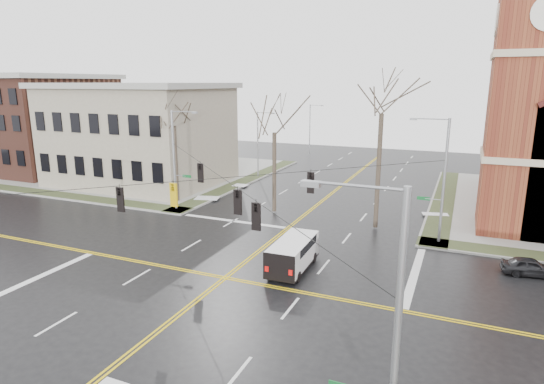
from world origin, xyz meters
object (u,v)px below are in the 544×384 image
at_px(signal_pole_se, 389,344).
at_px(streetlight_north_b, 311,127).
at_px(signal_pole_ne, 442,177).
at_px(signal_pole_nw, 175,157).
at_px(tree_nw_near, 274,127).
at_px(parked_car_a, 531,267).
at_px(tree_nw_far, 174,121).
at_px(tree_ne, 382,106).
at_px(cargo_van, 294,252).
at_px(streetlight_north_a, 259,142).

distance_m(signal_pole_se, streetlight_north_b, 63.43).
height_order(signal_pole_ne, signal_pole_nw, same).
distance_m(signal_pole_se, tree_nw_near, 29.50).
bearing_deg(signal_pole_ne, parked_car_a, -33.71).
bearing_deg(tree_nw_far, parked_car_a, -11.82).
bearing_deg(tree_nw_far, tree_nw_near, 1.41).
distance_m(signal_pole_nw, parked_car_a, 28.93).
bearing_deg(parked_car_a, signal_pole_ne, 48.89).
bearing_deg(signal_pole_nw, tree_ne, 5.30).
height_order(signal_pole_nw, cargo_van, signal_pole_nw).
distance_m(signal_pole_nw, tree_nw_far, 4.32).
bearing_deg(cargo_van, signal_pole_nw, 148.34).
bearing_deg(tree_nw_far, signal_pole_nw, -54.84).
distance_m(streetlight_north_a, streetlight_north_b, 20.00).
xyz_separation_m(signal_pole_ne, streetlight_north_b, (-21.97, 36.50, -0.48)).
xyz_separation_m(signal_pole_se, cargo_van, (-8.00, 14.50, -3.81)).
xyz_separation_m(signal_pole_se, streetlight_north_a, (-21.97, 39.50, -0.48)).
relative_size(signal_pole_ne, signal_pole_nw, 1.00).
height_order(signal_pole_ne, tree_nw_near, tree_nw_near).
relative_size(signal_pole_se, tree_ne, 0.66).
distance_m(tree_nw_far, tree_ne, 19.74).
height_order(signal_pole_nw, tree_nw_near, tree_nw_near).
relative_size(parked_car_a, tree_nw_near, 0.31).
xyz_separation_m(signal_pole_ne, streetlight_north_a, (-21.97, 16.50, -0.48)).
distance_m(signal_pole_se, streetlight_north_a, 45.20).
height_order(signal_pole_ne, cargo_van, signal_pole_ne).
relative_size(cargo_van, parked_car_a, 1.56).
bearing_deg(tree_nw_near, signal_pole_nw, -162.12).
relative_size(parked_car_a, tree_nw_far, 0.30).
bearing_deg(streetlight_north_b, parked_car_a, -55.53).
xyz_separation_m(parked_car_a, tree_nw_near, (-19.80, 6.55, 7.18)).
bearing_deg(tree_nw_far, tree_ne, -2.45).
height_order(parked_car_a, tree_nw_far, tree_nw_far).
distance_m(streetlight_north_b, tree_ne, 39.22).
bearing_deg(cargo_van, tree_nw_far, 144.63).
height_order(streetlight_north_a, streetlight_north_b, same).
xyz_separation_m(signal_pole_nw, cargo_van, (14.64, -8.50, -3.81)).
bearing_deg(cargo_van, tree_nw_near, 116.97).
bearing_deg(signal_pole_se, streetlight_north_a, 119.09).
xyz_separation_m(streetlight_north_b, tree_nw_far, (-2.43, -34.00, 3.53)).
relative_size(tree_nw_near, tree_ne, 0.79).
bearing_deg(cargo_van, signal_pole_se, -62.65).
bearing_deg(streetlight_north_b, streetlight_north_a, -90.00).
xyz_separation_m(signal_pole_ne, tree_ne, (-4.77, 1.66, 4.86)).
bearing_deg(tree_nw_far, signal_pole_se, -46.26).
bearing_deg(signal_pole_ne, signal_pole_se, -90.00).
distance_m(streetlight_north_b, tree_nw_far, 34.27).
bearing_deg(streetlight_north_a, tree_nw_near, -60.22).
relative_size(streetlight_north_b, tree_ne, 0.59).
xyz_separation_m(cargo_van, parked_car_a, (13.69, 4.70, -0.58)).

